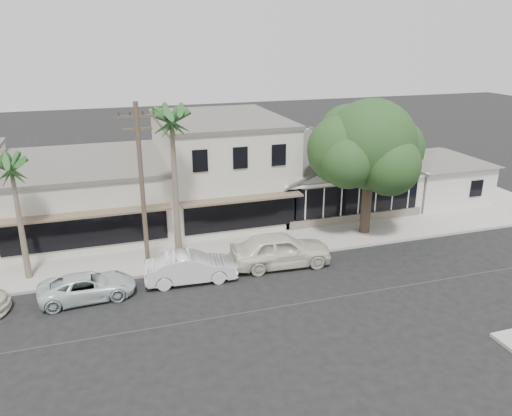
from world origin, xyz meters
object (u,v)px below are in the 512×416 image
object	(u,v)px
car_0	(280,250)
car_1	(190,267)
car_2	(87,286)
shade_tree	(367,146)
utility_pole	(142,188)

from	to	relation	value
car_0	car_1	world-z (taller)	car_0
car_1	car_0	bearing A→B (deg)	-83.53
car_1	car_2	distance (m)	5.01
car_0	shade_tree	size ratio (longest dim) A/B	0.65
utility_pole	car_1	world-z (taller)	utility_pole
car_0	car_2	bearing A→B (deg)	96.57
utility_pole	car_0	size ratio (longest dim) A/B	1.64
car_0	shade_tree	xyz separation A→B (m)	(6.57, 2.89, 4.64)
utility_pole	shade_tree	xyz separation A→B (m)	(13.54, 1.83, 0.79)
utility_pole	car_0	bearing A→B (deg)	-8.70
car_2	shade_tree	size ratio (longest dim) A/B	0.53
utility_pole	car_1	distance (m)	4.69
car_2	shade_tree	bearing A→B (deg)	-81.61
car_2	shade_tree	distance (m)	17.64
car_0	car_1	bearing A→B (deg)	96.97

